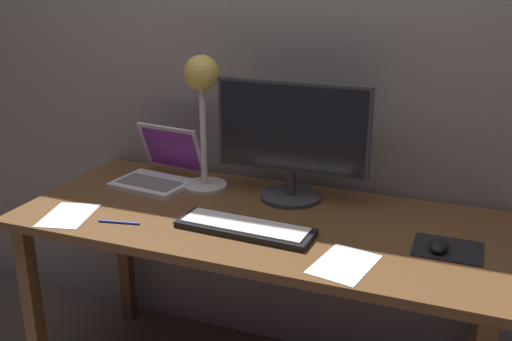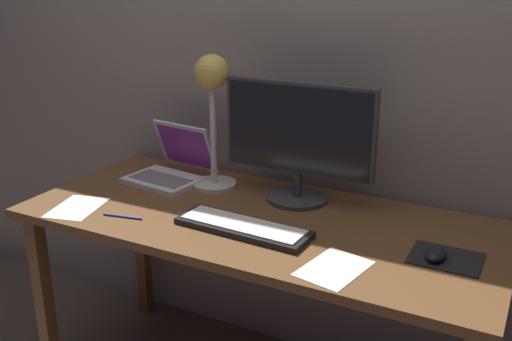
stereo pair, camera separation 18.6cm
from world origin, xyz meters
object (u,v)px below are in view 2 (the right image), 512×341
object	(u,v)px
monitor	(298,137)
mouse	(436,253)
desk_lamp	(212,95)
pen	(122,216)
keyboard_main	(243,227)
laptop	(174,164)

from	to	relation	value
monitor	mouse	size ratio (longest dim) A/B	5.70
desk_lamp	mouse	world-z (taller)	desk_lamp
monitor	pen	bearing A→B (deg)	-137.77
keyboard_main	mouse	world-z (taller)	mouse
monitor	laptop	bearing A→B (deg)	-178.67
desk_lamp	mouse	xyz separation A→B (m)	(0.87, -0.22, -0.33)
desk_lamp	pen	size ratio (longest dim) A/B	3.56
keyboard_main	pen	size ratio (longest dim) A/B	3.19
monitor	laptop	distance (m)	0.55
pen	desk_lamp	bearing A→B (deg)	73.60
laptop	monitor	bearing A→B (deg)	1.33
monitor	laptop	world-z (taller)	monitor
pen	mouse	bearing A→B (deg)	10.11
laptop	desk_lamp	size ratio (longest dim) A/B	0.62
pen	keyboard_main	bearing A→B (deg)	13.25
monitor	mouse	bearing A→B (deg)	-23.85
laptop	pen	size ratio (longest dim) A/B	2.19
monitor	desk_lamp	xyz separation A→B (m)	(-0.34, -0.01, 0.11)
keyboard_main	pen	distance (m)	0.42
laptop	keyboard_main	bearing A→B (deg)	-32.64
monitor	mouse	distance (m)	0.62
desk_lamp	pen	distance (m)	0.54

